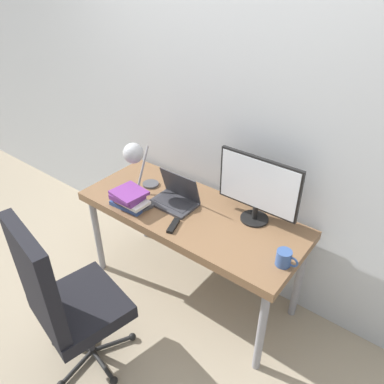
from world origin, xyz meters
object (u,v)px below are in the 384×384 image
at_px(desk_lamp, 135,156).
at_px(office_chair, 63,297).
at_px(laptop, 176,197).
at_px(mug, 284,258).
at_px(monitor, 258,187).
at_px(book_stack, 129,199).

relative_size(desk_lamp, office_chair, 0.35).
height_order(laptop, mug, laptop).
bearing_deg(office_chair, desk_lamp, 106.01).
relative_size(desk_lamp, mug, 3.06).
xyz_separation_m(laptop, monitor, (0.52, 0.17, 0.20)).
distance_m(monitor, office_chair, 1.30).
relative_size(laptop, mug, 2.39).
distance_m(monitor, mug, 0.47).
bearing_deg(mug, laptop, 173.41).
xyz_separation_m(laptop, book_stack, (-0.22, -0.23, 0.02)).
bearing_deg(book_stack, mug, 6.74).
distance_m(laptop, desk_lamp, 0.39).
bearing_deg(laptop, office_chair, -93.02).
relative_size(laptop, office_chair, 0.28).
distance_m(office_chair, mug, 1.24).
bearing_deg(monitor, mug, -38.89).
relative_size(monitor, mug, 4.23).
distance_m(monitor, desk_lamp, 0.85).
bearing_deg(monitor, desk_lamp, -164.01).
relative_size(monitor, desk_lamp, 1.38).
xyz_separation_m(office_chair, book_stack, (-0.17, 0.70, 0.21)).
xyz_separation_m(monitor, office_chair, (-0.57, -1.10, -0.39)).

